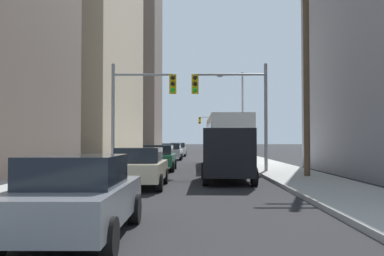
# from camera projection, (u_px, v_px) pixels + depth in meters

# --- Properties ---
(sidewalk_left) EXTENTS (3.22, 160.00, 0.15)m
(sidewalk_left) POSITION_uv_depth(u_px,v_px,m) (151.00, 154.00, 52.71)
(sidewalk_left) COLOR #9E9E99
(sidewalk_left) RESTS_ON ground
(sidewalk_right) EXTENTS (3.22, 160.00, 0.15)m
(sidewalk_right) POSITION_uv_depth(u_px,v_px,m) (234.00, 154.00, 52.63)
(sidewalk_right) COLOR #9E9E99
(sidewalk_right) RESTS_ON ground
(city_bus) EXTENTS (2.67, 11.51, 3.40)m
(city_bus) POSITION_uv_depth(u_px,v_px,m) (226.00, 138.00, 29.71)
(city_bus) COLOR silver
(city_bus) RESTS_ON ground
(cargo_van_black) EXTENTS (2.16, 5.27, 2.26)m
(cargo_van_black) POSITION_uv_depth(u_px,v_px,m) (227.00, 152.00, 18.33)
(cargo_van_black) COLOR black
(cargo_van_black) RESTS_ON ground
(sedan_grey) EXTENTS (1.95, 4.20, 1.52)m
(sedan_grey) POSITION_uv_depth(u_px,v_px,m) (77.00, 196.00, 7.69)
(sedan_grey) COLOR slate
(sedan_grey) RESTS_ON ground
(sedan_beige) EXTENTS (1.95, 4.22, 1.52)m
(sedan_beige) POSITION_uv_depth(u_px,v_px,m) (140.00, 167.00, 16.03)
(sedan_beige) COLOR #C6B793
(sedan_beige) RESTS_ON ground
(sedan_green) EXTENTS (1.95, 4.22, 1.52)m
(sedan_green) POSITION_uv_depth(u_px,v_px,m) (159.00, 158.00, 25.05)
(sedan_green) COLOR #195938
(sedan_green) RESTS_ON ground
(sedan_white) EXTENTS (1.96, 4.26, 1.52)m
(sedan_white) POSITION_uv_depth(u_px,v_px,m) (178.00, 149.00, 47.76)
(sedan_white) COLOR white
(sedan_white) RESTS_ON ground
(sedan_silver) EXTENTS (1.95, 4.24, 1.52)m
(sedan_silver) POSITION_uv_depth(u_px,v_px,m) (172.00, 151.00, 38.85)
(sedan_silver) COLOR #B7BABF
(sedan_silver) RESTS_ON ground
(traffic_signal_near_left) EXTENTS (3.56, 0.44, 6.00)m
(traffic_signal_near_left) POSITION_uv_depth(u_px,v_px,m) (140.00, 99.00, 23.10)
(traffic_signal_near_left) COLOR gray
(traffic_signal_near_left) RESTS_ON ground
(traffic_signal_near_right) EXTENTS (4.15, 0.44, 6.00)m
(traffic_signal_near_right) POSITION_uv_depth(u_px,v_px,m) (233.00, 99.00, 23.06)
(traffic_signal_near_right) COLOR gray
(traffic_signal_near_right) RESTS_ON ground
(traffic_signal_far_right) EXTENTS (3.45, 0.44, 6.00)m
(traffic_signal_far_right) POSITION_uv_depth(u_px,v_px,m) (211.00, 126.00, 65.16)
(traffic_signal_far_right) COLOR gray
(traffic_signal_far_right) RESTS_ON ground
(utility_pole_right) EXTENTS (2.20, 0.28, 10.13)m
(utility_pole_right) POSITION_uv_depth(u_px,v_px,m) (306.00, 64.00, 19.69)
(utility_pole_right) COLOR brown
(utility_pole_right) RESTS_ON ground
(street_lamp_right) EXTENTS (2.24, 0.32, 7.50)m
(street_lamp_right) POSITION_uv_depth(u_px,v_px,m) (238.00, 108.00, 35.26)
(street_lamp_right) COLOR gray
(street_lamp_right) RESTS_ON ground
(building_left_mid_office) EXTENTS (17.78, 29.59, 34.12)m
(building_left_mid_office) POSITION_uv_depth(u_px,v_px,m) (59.00, 21.00, 53.84)
(building_left_mid_office) COLOR tan
(building_left_mid_office) RESTS_ON ground
(building_left_far_tower) EXTENTS (25.09, 19.54, 57.22)m
(building_left_far_tower) POSITION_uv_depth(u_px,v_px,m) (102.00, 19.00, 92.94)
(building_left_far_tower) COLOR #66564C
(building_left_far_tower) RESTS_ON ground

